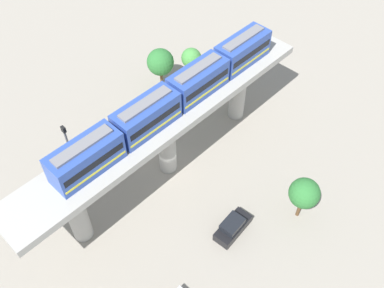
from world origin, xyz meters
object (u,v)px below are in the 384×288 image
(tree_near_viaduct, at_px, (191,58))
(signal_post, at_px, (74,162))
(parked_car_black, at_px, (233,227))
(tree_mid_lot, at_px, (160,62))
(tree_far_corner, at_px, (304,193))
(train, at_px, (173,98))

(tree_near_viaduct, relative_size, signal_post, 0.45)
(parked_car_black, bearing_deg, tree_mid_lot, -30.26)
(parked_car_black, distance_m, signal_post, 16.65)
(tree_mid_lot, bearing_deg, tree_far_corner, 170.54)
(parked_car_black, distance_m, tree_near_viaduct, 23.62)
(tree_far_corner, xyz_separation_m, signal_post, (17.36, 13.82, 2.14))
(tree_near_viaduct, height_order, signal_post, signal_post)
(parked_car_black, relative_size, tree_far_corner, 0.80)
(tree_far_corner, bearing_deg, train, 14.81)
(parked_car_black, relative_size, signal_post, 0.40)
(train, relative_size, tree_near_viaduct, 5.57)
(train, xyz_separation_m, parked_car_black, (-10.38, 2.38, -9.04))
(tree_near_viaduct, bearing_deg, tree_mid_lot, 61.11)
(train, height_order, signal_post, train)
(train, distance_m, tree_mid_lot, 14.41)
(tree_mid_lot, relative_size, tree_far_corner, 1.05)
(train, distance_m, parked_car_black, 13.97)
(signal_post, bearing_deg, tree_mid_lot, -68.12)
(train, height_order, tree_mid_lot, train)
(tree_far_corner, height_order, signal_post, signal_post)
(tree_mid_lot, distance_m, tree_far_corner, 24.89)
(tree_near_viaduct, distance_m, tree_mid_lot, 4.11)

